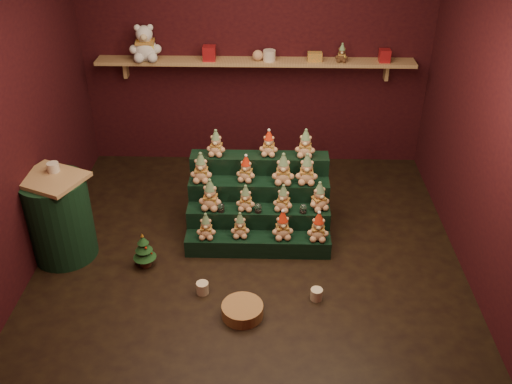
{
  "coord_description": "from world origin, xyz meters",
  "views": [
    {
      "loc": [
        0.18,
        -4.37,
        3.41
      ],
      "look_at": [
        0.05,
        0.25,
        0.57
      ],
      "focal_mm": 40.0,
      "sensor_mm": 36.0,
      "label": 1
    }
  ],
  "objects_px": {
    "wicker_basket": "(242,310)",
    "snow_globe_a": "(221,207)",
    "snow_globe_b": "(258,208)",
    "mini_christmas_tree": "(144,250)",
    "snow_globe_c": "(303,209)",
    "brown_bear": "(342,53)",
    "mug_left": "(203,288)",
    "mug_right": "(316,294)",
    "riser_tier_front": "(258,244)",
    "white_bear": "(145,38)",
    "side_table": "(59,217)"
  },
  "relations": [
    {
      "from": "mug_left",
      "to": "brown_bear",
      "type": "relative_size",
      "value": 0.55
    },
    {
      "from": "mug_left",
      "to": "brown_bear",
      "type": "distance_m",
      "value": 3.07
    },
    {
      "from": "snow_globe_a",
      "to": "snow_globe_c",
      "type": "distance_m",
      "value": 0.79
    },
    {
      "from": "snow_globe_a",
      "to": "mini_christmas_tree",
      "type": "height_order",
      "value": "snow_globe_a"
    },
    {
      "from": "side_table",
      "to": "brown_bear",
      "type": "relative_size",
      "value": 4.3
    },
    {
      "from": "brown_bear",
      "to": "snow_globe_b",
      "type": "bearing_deg",
      "value": -113.84
    },
    {
      "from": "snow_globe_b",
      "to": "mini_christmas_tree",
      "type": "xyz_separation_m",
      "value": [
        -1.05,
        -0.39,
        -0.23
      ]
    },
    {
      "from": "snow_globe_b",
      "to": "mini_christmas_tree",
      "type": "height_order",
      "value": "snow_globe_b"
    },
    {
      "from": "side_table",
      "to": "mug_right",
      "type": "height_order",
      "value": "side_table"
    },
    {
      "from": "brown_bear",
      "to": "riser_tier_front",
      "type": "bearing_deg",
      "value": -111.57
    },
    {
      "from": "brown_bear",
      "to": "snow_globe_c",
      "type": "bearing_deg",
      "value": -100.75
    },
    {
      "from": "snow_globe_c",
      "to": "mini_christmas_tree",
      "type": "distance_m",
      "value": 1.56
    },
    {
      "from": "snow_globe_a",
      "to": "brown_bear",
      "type": "height_order",
      "value": "brown_bear"
    },
    {
      "from": "riser_tier_front",
      "to": "brown_bear",
      "type": "distance_m",
      "value": 2.39
    },
    {
      "from": "mug_right",
      "to": "snow_globe_a",
      "type": "bearing_deg",
      "value": 137.32
    },
    {
      "from": "mug_left",
      "to": "brown_bear",
      "type": "height_order",
      "value": "brown_bear"
    },
    {
      "from": "riser_tier_front",
      "to": "snow_globe_a",
      "type": "bearing_deg",
      "value": 156.08
    },
    {
      "from": "riser_tier_front",
      "to": "mug_left",
      "type": "xyz_separation_m",
      "value": [
        -0.48,
        -0.61,
        -0.04
      ]
    },
    {
      "from": "snow_globe_c",
      "to": "brown_bear",
      "type": "distance_m",
      "value": 1.96
    },
    {
      "from": "brown_bear",
      "to": "mini_christmas_tree",
      "type": "bearing_deg",
      "value": -129.01
    },
    {
      "from": "riser_tier_front",
      "to": "side_table",
      "type": "distance_m",
      "value": 1.89
    },
    {
      "from": "riser_tier_front",
      "to": "white_bear",
      "type": "bearing_deg",
      "value": 126.09
    },
    {
      "from": "snow_globe_a",
      "to": "mug_right",
      "type": "xyz_separation_m",
      "value": [
        0.89,
        -0.82,
        -0.35
      ]
    },
    {
      "from": "snow_globe_b",
      "to": "mug_left",
      "type": "bearing_deg",
      "value": -121.71
    },
    {
      "from": "riser_tier_front",
      "to": "brown_bear",
      "type": "height_order",
      "value": "brown_bear"
    },
    {
      "from": "snow_globe_a",
      "to": "mug_right",
      "type": "distance_m",
      "value": 1.26
    },
    {
      "from": "side_table",
      "to": "mug_right",
      "type": "xyz_separation_m",
      "value": [
        2.38,
        -0.58,
        -0.37
      ]
    },
    {
      "from": "mug_right",
      "to": "snow_globe_b",
      "type": "bearing_deg",
      "value": 122.89
    },
    {
      "from": "mug_left",
      "to": "mug_right",
      "type": "height_order",
      "value": "mug_left"
    },
    {
      "from": "wicker_basket",
      "to": "snow_globe_a",
      "type": "bearing_deg",
      "value": 103.62
    },
    {
      "from": "snow_globe_b",
      "to": "white_bear",
      "type": "relative_size",
      "value": 0.19
    },
    {
      "from": "snow_globe_a",
      "to": "mug_left",
      "type": "bearing_deg",
      "value": -98.49
    },
    {
      "from": "riser_tier_front",
      "to": "snow_globe_a",
      "type": "relative_size",
      "value": 15.08
    },
    {
      "from": "riser_tier_front",
      "to": "white_bear",
      "type": "relative_size",
      "value": 2.79
    },
    {
      "from": "side_table",
      "to": "brown_bear",
      "type": "height_order",
      "value": "brown_bear"
    },
    {
      "from": "mug_right",
      "to": "wicker_basket",
      "type": "xyz_separation_m",
      "value": [
        -0.64,
        -0.22,
        0.0
      ]
    },
    {
      "from": "snow_globe_b",
      "to": "riser_tier_front",
      "type": "bearing_deg",
      "value": -89.28
    },
    {
      "from": "wicker_basket",
      "to": "white_bear",
      "type": "xyz_separation_m",
      "value": [
        -1.19,
        2.66,
        1.52
      ]
    },
    {
      "from": "snow_globe_a",
      "to": "mug_left",
      "type": "xyz_separation_m",
      "value": [
        -0.11,
        -0.77,
        -0.35
      ]
    },
    {
      "from": "riser_tier_front",
      "to": "wicker_basket",
      "type": "height_order",
      "value": "riser_tier_front"
    },
    {
      "from": "snow_globe_c",
      "to": "mug_left",
      "type": "distance_m",
      "value": 1.24
    },
    {
      "from": "mini_christmas_tree",
      "to": "brown_bear",
      "type": "height_order",
      "value": "brown_bear"
    },
    {
      "from": "mug_right",
      "to": "brown_bear",
      "type": "relative_size",
      "value": 0.53
    },
    {
      "from": "snow_globe_a",
      "to": "white_bear",
      "type": "relative_size",
      "value": 0.19
    },
    {
      "from": "snow_globe_a",
      "to": "snow_globe_b",
      "type": "height_order",
      "value": "snow_globe_b"
    },
    {
      "from": "brown_bear",
      "to": "snow_globe_a",
      "type": "bearing_deg",
      "value": -122.68
    },
    {
      "from": "snow_globe_a",
      "to": "snow_globe_b",
      "type": "distance_m",
      "value": 0.36
    },
    {
      "from": "mug_left",
      "to": "snow_globe_a",
      "type": "bearing_deg",
      "value": 81.51
    },
    {
      "from": "snow_globe_c",
      "to": "mini_christmas_tree",
      "type": "height_order",
      "value": "snow_globe_c"
    },
    {
      "from": "mug_left",
      "to": "mug_right",
      "type": "relative_size",
      "value": 1.04
    }
  ]
}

